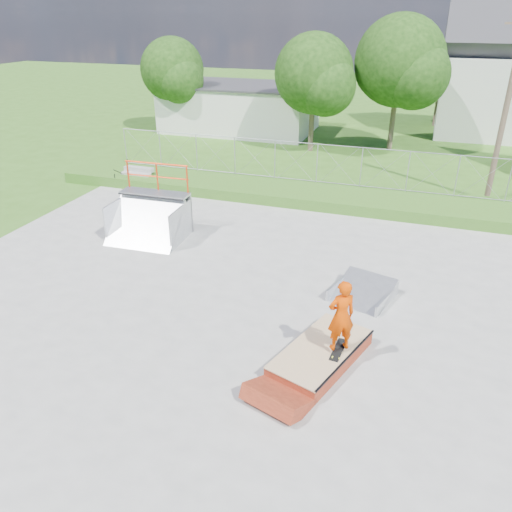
% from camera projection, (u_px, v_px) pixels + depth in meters
% --- Properties ---
extents(ground, '(120.00, 120.00, 0.00)m').
position_uv_depth(ground, '(235.00, 306.00, 14.37)').
color(ground, '#36621C').
rests_on(ground, ground).
extents(concrete_pad, '(20.00, 16.00, 0.04)m').
position_uv_depth(concrete_pad, '(235.00, 306.00, 14.36)').
color(concrete_pad, gray).
rests_on(concrete_pad, ground).
extents(grass_berm, '(24.00, 3.00, 0.50)m').
position_uv_depth(grass_berm, '(311.00, 194.00, 22.32)').
color(grass_berm, '#36621C').
rests_on(grass_berm, ground).
extents(grind_box, '(2.20, 3.12, 0.42)m').
position_uv_depth(grind_box, '(321.00, 355.00, 12.01)').
color(grind_box, maroon).
rests_on(grind_box, concrete_pad).
extents(quarter_pipe, '(2.70, 2.31, 2.62)m').
position_uv_depth(quarter_pipe, '(146.00, 206.00, 17.97)').
color(quarter_pipe, '#B0B2B8').
rests_on(quarter_pipe, concrete_pad).
extents(flat_bank_ramp, '(1.98, 2.06, 0.48)m').
position_uv_depth(flat_bank_ramp, '(362.00, 292.00, 14.65)').
color(flat_bank_ramp, '#B0B2B8').
rests_on(flat_bank_ramp, concrete_pad).
extents(skateboard, '(0.31, 0.81, 0.13)m').
position_uv_depth(skateboard, '(338.00, 350.00, 11.77)').
color(skateboard, black).
rests_on(skateboard, grind_box).
extents(skater, '(0.78, 0.72, 1.79)m').
position_uv_depth(skater, '(341.00, 318.00, 11.37)').
color(skater, '#D43B00').
rests_on(skater, grind_box).
extents(concrete_stairs, '(1.50, 1.60, 0.80)m').
position_uv_depth(concrete_stairs, '(135.00, 178.00, 24.02)').
color(concrete_stairs, gray).
rests_on(concrete_stairs, ground).
extents(chain_link_fence, '(20.00, 0.06, 1.80)m').
position_uv_depth(chain_link_fence, '(317.00, 163.00, 22.66)').
color(chain_link_fence, '#9EA1A7').
rests_on(chain_link_fence, grass_berm).
extents(utility_building_flat, '(10.00, 6.00, 3.00)m').
position_uv_depth(utility_building_flat, '(240.00, 108.00, 34.67)').
color(utility_building_flat, silver).
rests_on(utility_building_flat, ground).
extents(gable_house, '(8.40, 6.08, 8.94)m').
position_uv_depth(gable_house, '(508.00, 76.00, 32.14)').
color(gable_house, silver).
rests_on(gable_house, ground).
extents(utility_pole, '(0.24, 0.24, 8.00)m').
position_uv_depth(utility_pole, '(506.00, 109.00, 20.62)').
color(utility_pole, brown).
rests_on(utility_pole, ground).
extents(tree_left_near, '(4.76, 4.48, 6.65)m').
position_uv_depth(tree_left_near, '(317.00, 77.00, 28.13)').
color(tree_left_near, brown).
rests_on(tree_left_near, ground).
extents(tree_center, '(5.44, 5.12, 7.60)m').
position_uv_depth(tree_center, '(404.00, 65.00, 28.23)').
color(tree_center, brown).
rests_on(tree_center, ground).
extents(tree_left_far, '(4.42, 4.16, 6.18)m').
position_uv_depth(tree_left_far, '(175.00, 73.00, 32.85)').
color(tree_left_far, brown).
rests_on(tree_left_far, ground).
extents(tree_back_mid, '(4.08, 3.84, 5.70)m').
position_uv_depth(tree_back_mid, '(445.00, 74.00, 34.90)').
color(tree_back_mid, brown).
rests_on(tree_back_mid, ground).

